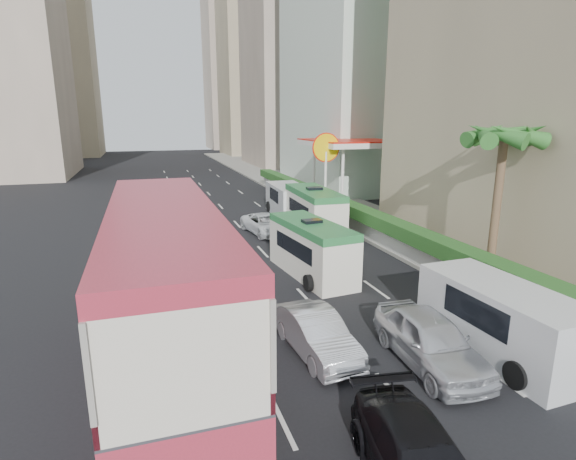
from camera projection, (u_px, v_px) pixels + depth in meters
name	position (u px, v px, depth m)	size (l,w,h in m)	color
ground_plane	(374.00, 356.00, 13.85)	(200.00, 200.00, 0.00)	black
double_decker_bus	(168.00, 304.00, 11.46)	(2.50, 11.00, 5.06)	#B32D40
car_silver_lane_a	(316.00, 353.00, 14.08)	(1.41, 4.04, 1.33)	silver
car_silver_lane_b	(428.00, 364.00, 13.45)	(1.85, 4.59, 1.56)	silver
van_asset	(266.00, 234.00, 28.77)	(2.06, 4.47, 1.24)	silver
minibus_near	(312.00, 249.00, 20.85)	(1.89, 5.68, 2.52)	silver
minibus_far	(314.00, 211.00, 28.61)	(2.11, 6.34, 2.81)	silver
panel_van_near	(501.00, 320.00, 13.87)	(2.18, 5.45, 2.18)	silver
panel_van_far	(289.00, 200.00, 34.02)	(2.29, 5.72, 2.29)	silver
sidewalk	(328.00, 201.00, 39.61)	(6.00, 120.00, 0.18)	#99968C
kerb_wall	(355.00, 224.00, 28.47)	(0.30, 44.00, 1.00)	silver
hedge	(356.00, 211.00, 28.26)	(1.10, 44.00, 0.70)	#2D6626
palm_tree	(496.00, 210.00, 19.06)	(0.36, 0.36, 6.40)	brown
shell_station	(349.00, 173.00, 37.42)	(6.50, 8.00, 5.50)	silver
tower_far_a	(256.00, 43.00, 89.41)	(14.00, 14.00, 44.00)	tan
tower_far_b	(235.00, 65.00, 110.22)	(14.00, 14.00, 40.00)	#B4A18E
tower_left_b	(46.00, 33.00, 84.96)	(16.00, 16.00, 46.00)	tan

